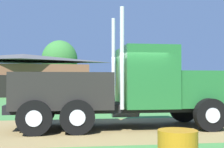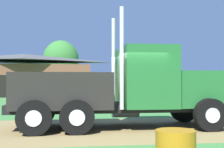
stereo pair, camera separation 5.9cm
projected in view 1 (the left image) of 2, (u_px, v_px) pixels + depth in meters
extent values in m
plane|color=#407F3B|center=(124.00, 129.00, 10.39)|extent=(200.00, 200.00, 0.00)
cube|color=olive|center=(124.00, 128.00, 10.39)|extent=(120.00, 5.41, 0.01)
cube|color=black|center=(122.00, 107.00, 10.58)|extent=(7.68, 1.62, 0.28)
cube|color=#23662D|center=(198.00, 89.00, 10.99)|extent=(2.16, 2.05, 1.24)
cube|color=#23662D|center=(145.00, 77.00, 10.72)|extent=(1.77, 2.33, 2.05)
cube|color=#2D3D4C|center=(170.00, 66.00, 10.86)|extent=(0.06, 1.93, 0.90)
cylinder|color=silver|center=(113.00, 62.00, 11.50)|extent=(0.14, 0.14, 3.24)
cylinder|color=silver|center=(122.00, 58.00, 9.68)|extent=(0.14, 0.14, 3.24)
cylinder|color=silver|center=(125.00, 110.00, 11.62)|extent=(1.01, 0.53, 0.52)
cube|color=black|center=(62.00, 90.00, 10.29)|extent=(3.20, 2.35, 1.16)
cylinder|color=black|center=(183.00, 108.00, 12.10)|extent=(1.06, 0.31, 1.05)
cylinder|color=silver|center=(182.00, 108.00, 12.26)|extent=(0.47, 0.04, 0.47)
cylinder|color=black|center=(210.00, 115.00, 9.82)|extent=(1.06, 0.31, 1.05)
cylinder|color=silver|center=(213.00, 115.00, 9.66)|extent=(0.47, 0.04, 0.47)
cylinder|color=black|center=(41.00, 110.00, 11.30)|extent=(1.06, 0.31, 1.05)
cylinder|color=silver|center=(41.00, 110.00, 11.46)|extent=(0.47, 0.04, 0.47)
cylinder|color=black|center=(34.00, 118.00, 9.02)|extent=(1.06, 0.31, 1.05)
cylinder|color=silver|center=(34.00, 119.00, 8.86)|extent=(0.47, 0.04, 0.47)
cylinder|color=black|center=(75.00, 110.00, 11.49)|extent=(1.06, 0.31, 1.05)
cylinder|color=silver|center=(75.00, 110.00, 11.64)|extent=(0.47, 0.04, 0.47)
cylinder|color=black|center=(77.00, 117.00, 9.20)|extent=(1.06, 0.31, 1.05)
cylinder|color=silver|center=(77.00, 118.00, 9.04)|extent=(0.47, 0.04, 0.47)
cube|color=brown|center=(23.00, 81.00, 33.40)|extent=(14.04, 7.58, 3.34)
pyramid|color=#4E4E4E|center=(23.00, 58.00, 33.45)|extent=(14.74, 7.96, 0.82)
cube|color=black|center=(0.00, 86.00, 29.83)|extent=(1.80, 0.24, 2.20)
cylinder|color=#513823|center=(59.00, 83.00, 44.92)|extent=(0.44, 0.44, 2.60)
ellipsoid|color=#357631|center=(60.00, 60.00, 45.00)|extent=(5.24, 5.24, 5.76)
cylinder|color=#513823|center=(164.00, 81.00, 53.50)|extent=(0.44, 0.44, 3.19)
ellipsoid|color=#26682A|center=(164.00, 64.00, 53.57)|extent=(3.49, 3.49, 3.83)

